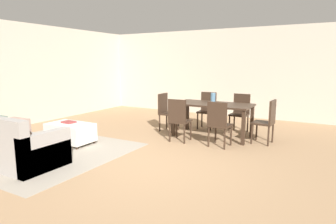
{
  "coord_description": "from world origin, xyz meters",
  "views": [
    {
      "loc": [
        2.65,
        -3.93,
        1.67
      ],
      "look_at": [
        -0.2,
        1.15,
        0.67
      ],
      "focal_mm": 31.03,
      "sensor_mm": 36.0,
      "label": 1
    }
  ],
  "objects_px": {
    "dining_chair_near_right": "(219,122)",
    "dining_chair_far_left": "(207,108)",
    "dining_table": "(213,108)",
    "dining_chair_far_right": "(240,111)",
    "book_on_ottoman": "(69,122)",
    "ottoman_table": "(70,132)",
    "couch": "(4,145)",
    "dining_chair_head_east": "(267,119)",
    "vase_centerpiece": "(213,98)",
    "dining_chair_near_left": "(179,118)",
    "dining_chair_head_west": "(166,110)"
  },
  "relations": [
    {
      "from": "dining_chair_far_left",
      "to": "book_on_ottoman",
      "type": "relative_size",
      "value": 3.54
    },
    {
      "from": "ottoman_table",
      "to": "dining_chair_far_right",
      "type": "distance_m",
      "value": 3.94
    },
    {
      "from": "dining_chair_far_left",
      "to": "ottoman_table",
      "type": "bearing_deg",
      "value": -124.78
    },
    {
      "from": "ottoman_table",
      "to": "dining_table",
      "type": "relative_size",
      "value": 0.55
    },
    {
      "from": "dining_table",
      "to": "dining_chair_near_left",
      "type": "height_order",
      "value": "dining_chair_near_left"
    },
    {
      "from": "ottoman_table",
      "to": "book_on_ottoman",
      "type": "distance_m",
      "value": 0.22
    },
    {
      "from": "vase_centerpiece",
      "to": "couch",
      "type": "bearing_deg",
      "value": -126.26
    },
    {
      "from": "couch",
      "to": "ottoman_table",
      "type": "height_order",
      "value": "couch"
    },
    {
      "from": "ottoman_table",
      "to": "dining_chair_head_east",
      "type": "relative_size",
      "value": 1.03
    },
    {
      "from": "ottoman_table",
      "to": "dining_chair_far_left",
      "type": "relative_size",
      "value": 1.03
    },
    {
      "from": "dining_table",
      "to": "vase_centerpiece",
      "type": "height_order",
      "value": "vase_centerpiece"
    },
    {
      "from": "ottoman_table",
      "to": "dining_chair_head_west",
      "type": "relative_size",
      "value": 1.03
    },
    {
      "from": "ottoman_table",
      "to": "dining_table",
      "type": "bearing_deg",
      "value": 40.52
    },
    {
      "from": "dining_chair_near_left",
      "to": "book_on_ottoman",
      "type": "bearing_deg",
      "value": -148.94
    },
    {
      "from": "dining_chair_near_right",
      "to": "book_on_ottoman",
      "type": "bearing_deg",
      "value": -156.85
    },
    {
      "from": "vase_centerpiece",
      "to": "book_on_ottoman",
      "type": "xyz_separation_m",
      "value": [
        -2.43,
        -1.98,
        -0.44
      ]
    },
    {
      "from": "ottoman_table",
      "to": "dining_chair_far_right",
      "type": "height_order",
      "value": "dining_chair_far_right"
    },
    {
      "from": "ottoman_table",
      "to": "dining_chair_near_left",
      "type": "xyz_separation_m",
      "value": [
        1.9,
        1.22,
        0.28
      ]
    },
    {
      "from": "dining_chair_near_right",
      "to": "dining_chair_far_left",
      "type": "height_order",
      "value": "same"
    },
    {
      "from": "dining_table",
      "to": "dining_chair_head_east",
      "type": "height_order",
      "value": "dining_chair_head_east"
    },
    {
      "from": "dining_chair_near_left",
      "to": "dining_chair_far_right",
      "type": "xyz_separation_m",
      "value": [
        0.87,
        1.55,
        0.0
      ]
    },
    {
      "from": "dining_chair_head_east",
      "to": "dining_chair_far_left",
      "type": "bearing_deg",
      "value": 154.0
    },
    {
      "from": "dining_chair_head_east",
      "to": "couch",
      "type": "bearing_deg",
      "value": -137.82
    },
    {
      "from": "couch",
      "to": "dining_chair_head_west",
      "type": "height_order",
      "value": "dining_chair_head_west"
    },
    {
      "from": "dining_chair_far_left",
      "to": "vase_centerpiece",
      "type": "xyz_separation_m",
      "value": [
        0.43,
        -0.76,
        0.36
      ]
    },
    {
      "from": "dining_table",
      "to": "dining_chair_far_right",
      "type": "distance_m",
      "value": 0.89
    },
    {
      "from": "dining_chair_near_right",
      "to": "couch",
      "type": "bearing_deg",
      "value": -137.99
    },
    {
      "from": "dining_table",
      "to": "dining_chair_far_right",
      "type": "xyz_separation_m",
      "value": [
        0.42,
        0.77,
        -0.15
      ]
    },
    {
      "from": "dining_chair_far_right",
      "to": "dining_chair_head_east",
      "type": "relative_size",
      "value": 1.0
    },
    {
      "from": "dining_chair_near_left",
      "to": "dining_chair_far_left",
      "type": "xyz_separation_m",
      "value": [
        0.03,
        1.55,
        0.0
      ]
    },
    {
      "from": "dining_chair_far_right",
      "to": "dining_chair_near_right",
      "type": "bearing_deg",
      "value": -90.2
    },
    {
      "from": "ottoman_table",
      "to": "dining_chair_far_left",
      "type": "distance_m",
      "value": 3.39
    },
    {
      "from": "dining_chair_head_east",
      "to": "dining_chair_head_west",
      "type": "relative_size",
      "value": 1.0
    },
    {
      "from": "couch",
      "to": "dining_chair_near_left",
      "type": "height_order",
      "value": "dining_chair_near_left"
    },
    {
      "from": "dining_table",
      "to": "dining_chair_far_right",
      "type": "relative_size",
      "value": 1.88
    },
    {
      "from": "couch",
      "to": "dining_chair_near_right",
      "type": "xyz_separation_m",
      "value": [
        2.88,
        2.59,
        0.23
      ]
    },
    {
      "from": "dining_chair_far_left",
      "to": "book_on_ottoman",
      "type": "height_order",
      "value": "dining_chair_far_left"
    },
    {
      "from": "dining_chair_head_east",
      "to": "vase_centerpiece",
      "type": "height_order",
      "value": "vase_centerpiece"
    },
    {
      "from": "dining_chair_head_east",
      "to": "dining_table",
      "type": "bearing_deg",
      "value": 178.47
    },
    {
      "from": "ottoman_table",
      "to": "vase_centerpiece",
      "type": "relative_size",
      "value": 3.96
    },
    {
      "from": "ottoman_table",
      "to": "book_on_ottoman",
      "type": "relative_size",
      "value": 3.63
    },
    {
      "from": "ottoman_table",
      "to": "dining_chair_far_right",
      "type": "relative_size",
      "value": 1.03
    },
    {
      "from": "couch",
      "to": "dining_chair_far_left",
      "type": "relative_size",
      "value": 2.31
    },
    {
      "from": "couch",
      "to": "dining_chair_near_left",
      "type": "xyz_separation_m",
      "value": [
        2.01,
        2.57,
        0.23
      ]
    },
    {
      "from": "dining_chair_far_left",
      "to": "vase_centerpiece",
      "type": "distance_m",
      "value": 0.94
    },
    {
      "from": "dining_chair_near_left",
      "to": "couch",
      "type": "bearing_deg",
      "value": -128.05
    },
    {
      "from": "dining_chair_near_right",
      "to": "dining_chair_far_left",
      "type": "xyz_separation_m",
      "value": [
        -0.84,
        1.52,
        0.0
      ]
    },
    {
      "from": "vase_centerpiece",
      "to": "ottoman_table",
      "type": "bearing_deg",
      "value": -139.39
    },
    {
      "from": "couch",
      "to": "ottoman_table",
      "type": "bearing_deg",
      "value": 85.31
    },
    {
      "from": "ottoman_table",
      "to": "dining_chair_far_left",
      "type": "xyz_separation_m",
      "value": [
        1.93,
        2.77,
        0.28
      ]
    }
  ]
}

